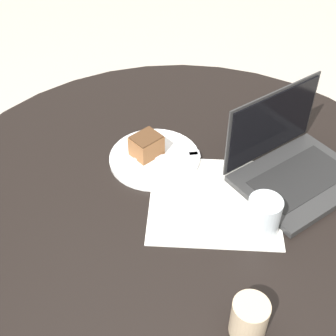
% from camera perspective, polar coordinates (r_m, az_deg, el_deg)
% --- Properties ---
extents(dining_table, '(1.30, 1.30, 0.75)m').
position_cam_1_polar(dining_table, '(1.24, 1.67, -8.12)').
color(dining_table, black).
rests_on(dining_table, ground_plane).
extents(paper_document, '(0.35, 0.34, 0.00)m').
position_cam_1_polar(paper_document, '(1.15, 5.58, -3.91)').
color(paper_document, white).
rests_on(paper_document, dining_table).
extents(plate, '(0.24, 0.24, 0.01)m').
position_cam_1_polar(plate, '(1.24, -1.64, 1.20)').
color(plate, white).
rests_on(plate, dining_table).
extents(cake_slice, '(0.09, 0.10, 0.06)m').
position_cam_1_polar(cake_slice, '(1.23, -2.65, 2.77)').
color(cake_slice, brown).
rests_on(cake_slice, plate).
extents(fork, '(0.17, 0.08, 0.00)m').
position_cam_1_polar(fork, '(1.24, 0.65, 1.52)').
color(fork, silver).
rests_on(fork, plate).
extents(coffee_glass, '(0.07, 0.07, 0.09)m').
position_cam_1_polar(coffee_glass, '(0.91, 9.87, -17.59)').
color(coffee_glass, '#C6AD89').
rests_on(coffee_glass, dining_table).
extents(water_glass, '(0.08, 0.08, 0.10)m').
position_cam_1_polar(water_glass, '(1.06, 11.55, -5.78)').
color(water_glass, silver).
rests_on(water_glass, dining_table).
extents(laptop, '(0.38, 0.38, 0.21)m').
position_cam_1_polar(laptop, '(1.22, 14.96, 0.25)').
color(laptop, '#2D2D2D').
rests_on(laptop, dining_table).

